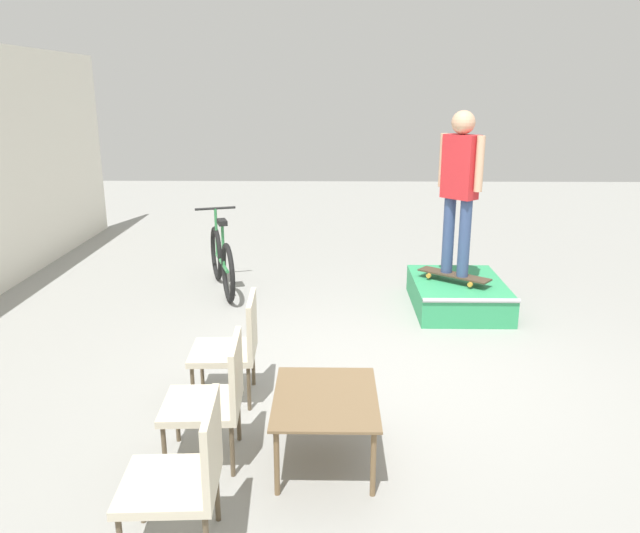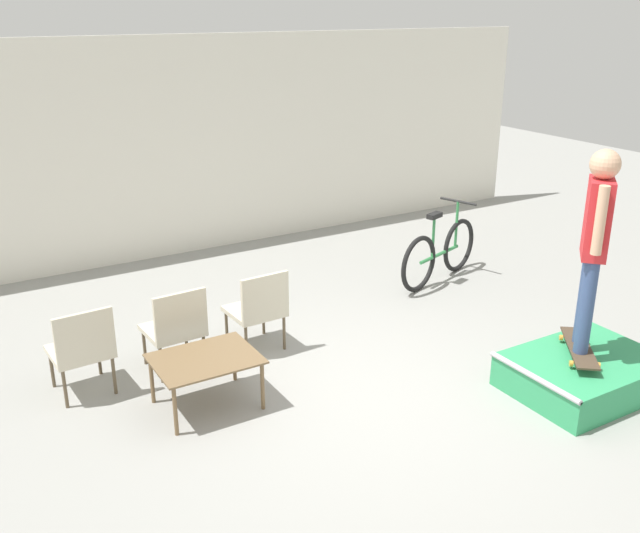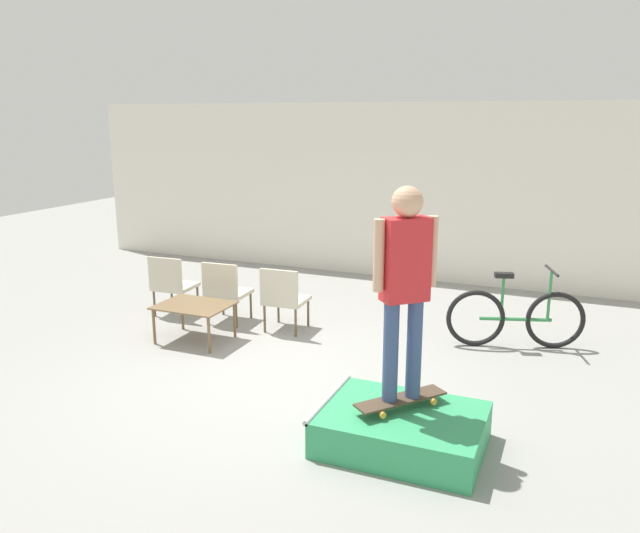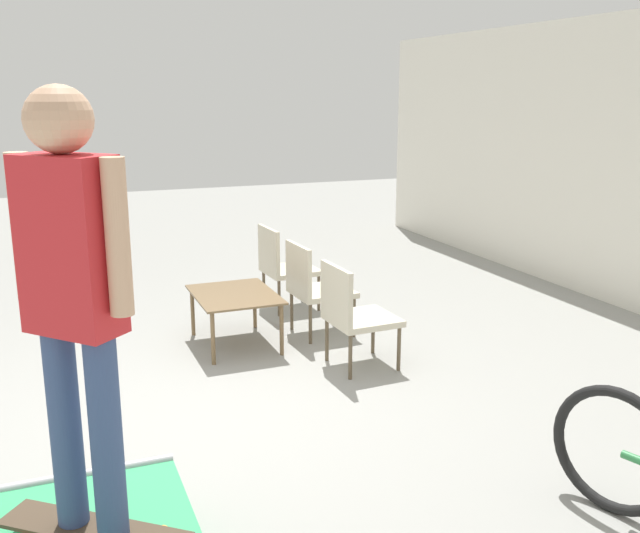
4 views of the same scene
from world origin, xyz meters
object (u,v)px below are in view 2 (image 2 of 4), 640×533
object	(u,v)px
skateboard_on_ramp	(579,348)
patio_chair_left	(82,347)
skate_ramp_box	(584,373)
patio_chair_center	(176,326)
coffee_table	(205,363)
bicycle	(440,253)
person_skater	(595,234)
patio_chair_right	(259,307)

from	to	relation	value
skateboard_on_ramp	patio_chair_left	world-z (taller)	patio_chair_left
skate_ramp_box	patio_chair_left	bearing A→B (deg)	150.43
patio_chair_left	patio_chair_center	distance (m)	0.88
patio_chair_left	patio_chair_center	bearing A→B (deg)	176.95
coffee_table	bicycle	world-z (taller)	bicycle
person_skater	patio_chair_left	world-z (taller)	person_skater
skate_ramp_box	patio_chair_left	world-z (taller)	patio_chair_left
bicycle	skateboard_on_ramp	bearing A→B (deg)	-121.74
person_skater	bicycle	world-z (taller)	person_skater
skate_ramp_box	patio_chair_left	xyz separation A→B (m)	(-3.99, 2.26, 0.32)
coffee_table	patio_chair_center	xyz separation A→B (m)	(0.00, 0.75, 0.06)
person_skater	bicycle	size ratio (longest dim) A/B	1.14
bicycle	patio_chair_center	bearing A→B (deg)	170.67
coffee_table	patio_chair_left	bearing A→B (deg)	139.51
person_skater	skate_ramp_box	bearing A→B (deg)	-105.16
patio_chair_center	coffee_table	bearing A→B (deg)	86.86
patio_chair_center	patio_chair_right	world-z (taller)	same
person_skater	patio_chair_right	world-z (taller)	person_skater
skateboard_on_ramp	patio_chair_right	distance (m)	3.10
bicycle	skate_ramp_box	bearing A→B (deg)	-120.81
patio_chair_center	skateboard_on_ramp	bearing A→B (deg)	141.64
patio_chair_right	patio_chair_left	bearing A→B (deg)	-2.41
skateboard_on_ramp	bicycle	xyz separation A→B (m)	(0.67, 2.78, -0.03)
patio_chair_left	patio_chair_center	xyz separation A→B (m)	(0.88, -0.00, 0.00)
person_skater	patio_chair_left	size ratio (longest dim) A/B	2.09
coffee_table	skateboard_on_ramp	bearing A→B (deg)	-25.22
skateboard_on_ramp	patio_chair_center	bearing A→B (deg)	93.51
patio_chair_right	person_skater	bearing A→B (deg)	132.55
skate_ramp_box	bicycle	size ratio (longest dim) A/B	0.87
skateboard_on_ramp	patio_chair_center	world-z (taller)	patio_chair_center
skate_ramp_box	patio_chair_right	distance (m)	3.19
skate_ramp_box	person_skater	world-z (taller)	person_skater
skateboard_on_ramp	patio_chair_right	bearing A→B (deg)	84.02
patio_chair_center	patio_chair_right	bearing A→B (deg)	177.20
bicycle	person_skater	bearing A→B (deg)	-121.74
coffee_table	patio_chair_left	xyz separation A→B (m)	(-0.88, 0.75, 0.06)
skateboard_on_ramp	bicycle	distance (m)	2.86
skate_ramp_box	person_skater	xyz separation A→B (m)	(-0.03, 0.06, 1.34)
coffee_table	bicycle	distance (m)	3.98
person_skater	bicycle	distance (m)	3.08
bicycle	patio_chair_right	bearing A→B (deg)	173.35
patio_chair_left	bicycle	distance (m)	4.66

